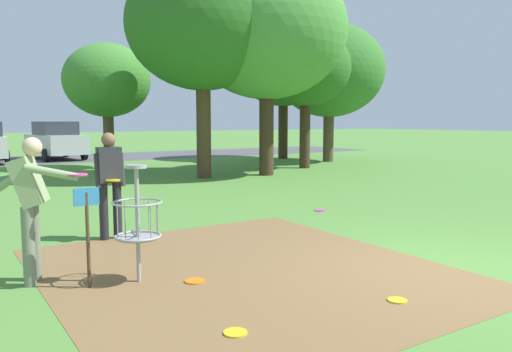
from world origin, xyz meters
TOP-DOWN VIEW (x-y plane):
  - ground_plane at (0.00, 0.00)m, footprint 160.00×160.00m
  - dirt_tee_pad at (-2.31, 1.50)m, footprint 4.69×5.31m
  - disc_golf_basket at (-3.66, 1.79)m, footprint 0.98×0.58m
  - player_foreground_watching at (-4.64, 2.40)m, footprint 0.90×0.86m
  - player_throwing at (-3.21, 4.11)m, footprint 0.47×0.40m
  - frisbee_near_basket at (1.26, 4.25)m, footprint 0.23×0.23m
  - frisbee_by_tee at (-1.54, -0.34)m, footprint 0.20×0.20m
  - frisbee_mid_grass at (-3.05, 1.41)m, footprint 0.24×0.24m
  - frisbee_far_left at (-3.39, -0.11)m, footprint 0.22×0.22m
  - tree_near_left at (7.01, 12.05)m, footprint 3.56×3.56m
  - tree_near_right at (0.37, 16.02)m, footprint 3.35×3.35m
  - tree_mid_left at (9.20, 16.54)m, footprint 4.68×4.68m
  - tree_mid_right at (9.91, 13.96)m, footprint 4.99×4.99m
  - tree_far_left at (2.06, 11.15)m, footprint 4.96×4.96m
  - tree_far_center at (4.24, 10.68)m, footprint 5.46×5.46m
  - parking_lot_strip at (0.00, 22.39)m, footprint 36.00×6.00m
  - parked_car_center_left at (-0.36, 22.29)m, footprint 2.33×4.38m

SIDE VIEW (x-z plane):
  - ground_plane at x=0.00m, z-range 0.00..0.00m
  - parking_lot_strip at x=0.00m, z-range 0.00..0.01m
  - dirt_tee_pad at x=-2.31m, z-range 0.00..0.01m
  - frisbee_near_basket at x=1.26m, z-range 0.00..0.02m
  - frisbee_by_tee at x=-1.54m, z-range 0.00..0.02m
  - frisbee_mid_grass at x=-3.05m, z-range 0.00..0.02m
  - frisbee_far_left at x=-3.39m, z-range 0.00..0.02m
  - disc_golf_basket at x=-3.66m, z-range 0.06..1.45m
  - parked_car_center_left at x=-0.36m, z-range 0.00..1.84m
  - player_throwing at x=-3.21m, z-range 0.11..1.82m
  - player_foreground_watching at x=-4.64m, z-range 0.13..1.84m
  - tree_near_right at x=0.37m, z-range 0.99..5.86m
  - tree_near_left at x=7.01m, z-range 1.20..6.68m
  - tree_mid_right at x=9.91m, z-range 1.01..7.29m
  - tree_mid_left at x=9.20m, z-range 1.27..7.84m
  - tree_far_center at x=4.24m, z-range 1.29..8.54m
  - tree_far_left at x=2.06m, z-range 1.41..8.49m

